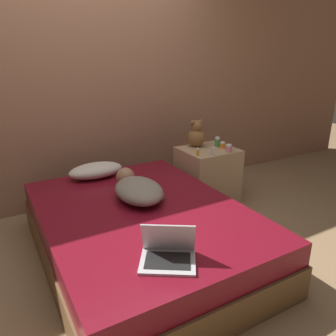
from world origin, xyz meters
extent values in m
plane|color=#937551|center=(0.00, 0.00, 0.00)|extent=(12.00, 12.00, 0.00)
cube|color=#996B51|center=(0.00, 1.25, 1.30)|extent=(8.00, 0.06, 2.60)
cube|color=brown|center=(0.00, 0.00, 0.12)|extent=(1.43, 1.94, 0.24)
cube|color=maroon|center=(0.00, 0.00, 0.33)|extent=(1.40, 1.90, 0.17)
cube|color=tan|center=(1.05, 0.60, 0.29)|extent=(0.55, 0.49, 0.58)
ellipsoid|color=beige|center=(-0.09, 0.79, 0.48)|extent=(0.50, 0.27, 0.14)
ellipsoid|color=gray|center=(0.05, 0.15, 0.49)|extent=(0.39, 0.54, 0.16)
sphere|color=#A87556|center=(0.07, 0.47, 0.49)|extent=(0.16, 0.16, 0.16)
cylinder|color=#A87556|center=(0.21, 0.16, 0.44)|extent=(0.08, 0.23, 0.06)
cube|color=silver|center=(-0.17, -0.69, 0.42)|extent=(0.38, 0.36, 0.02)
cube|color=black|center=(-0.17, -0.69, 0.43)|extent=(0.30, 0.27, 0.00)
cube|color=silver|center=(-0.13, -0.63, 0.53)|extent=(0.31, 0.25, 0.21)
cube|color=black|center=(-0.13, -0.63, 0.53)|extent=(0.27, 0.22, 0.18)
sphere|color=brown|center=(0.99, 0.74, 0.67)|extent=(0.18, 0.18, 0.18)
sphere|color=brown|center=(0.99, 0.74, 0.79)|extent=(0.12, 0.12, 0.12)
sphere|color=brown|center=(0.94, 0.74, 0.83)|extent=(0.05, 0.05, 0.05)
sphere|color=brown|center=(1.04, 0.74, 0.83)|extent=(0.05, 0.05, 0.05)
cylinder|color=#3866B2|center=(1.21, 0.46, 0.60)|extent=(0.05, 0.05, 0.04)
cylinder|color=white|center=(1.21, 0.46, 0.63)|extent=(0.05, 0.05, 0.01)
cylinder|color=gold|center=(0.82, 0.46, 0.60)|extent=(0.03, 0.03, 0.06)
cylinder|color=white|center=(0.82, 0.46, 0.64)|extent=(0.03, 0.03, 0.02)
cylinder|color=silver|center=(0.94, 0.39, 0.61)|extent=(0.03, 0.03, 0.07)
cylinder|color=white|center=(0.94, 0.39, 0.65)|extent=(0.03, 0.03, 0.02)
cylinder|color=pink|center=(1.15, 0.40, 0.61)|extent=(0.05, 0.05, 0.06)
cylinder|color=white|center=(1.15, 0.40, 0.65)|extent=(0.05, 0.05, 0.02)
cylinder|color=#3D8E4C|center=(1.19, 0.63, 0.61)|extent=(0.05, 0.05, 0.08)
cylinder|color=white|center=(1.19, 0.63, 0.66)|extent=(0.05, 0.05, 0.02)
cylinder|color=orange|center=(1.20, 0.55, 0.60)|extent=(0.05, 0.05, 0.05)
cylinder|color=white|center=(1.20, 0.55, 0.63)|extent=(0.05, 0.05, 0.01)
camera|label=1|loc=(-0.92, -2.01, 1.51)|focal=35.00mm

